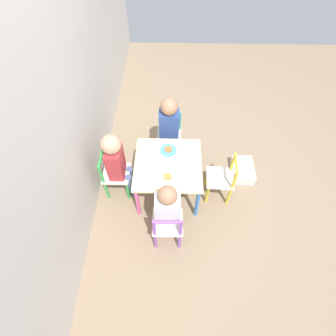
{
  "coord_description": "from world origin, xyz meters",
  "views": [
    {
      "loc": [
        -1.46,
        -0.03,
        2.38
      ],
      "look_at": [
        0.0,
        0.0,
        0.39
      ],
      "focal_mm": 28.0,
      "sensor_mm": 36.0,
      "label": 1
    }
  ],
  "objects_px": {
    "chair_teal": "(169,136)",
    "storage_bin": "(243,170)",
    "child_right": "(169,125)",
    "plate_left": "(168,177)",
    "chair_yellow": "(222,179)",
    "plate_right": "(168,150)",
    "child_back": "(117,160)",
    "kids_table": "(168,168)",
    "chair_purple": "(168,226)",
    "child_left": "(168,209)",
    "chair_green": "(114,174)"
  },
  "relations": [
    {
      "from": "chair_teal",
      "to": "storage_bin",
      "type": "relative_size",
      "value": 1.66
    },
    {
      "from": "child_right",
      "to": "plate_left",
      "type": "bearing_deg",
      "value": -89.88
    },
    {
      "from": "chair_yellow",
      "to": "plate_right",
      "type": "bearing_deg",
      "value": -106.26
    },
    {
      "from": "child_right",
      "to": "child_back",
      "type": "height_order",
      "value": "child_right"
    },
    {
      "from": "kids_table",
      "to": "chair_purple",
      "type": "xyz_separation_m",
      "value": [
        -0.53,
        -0.01,
        -0.13
      ]
    },
    {
      "from": "child_right",
      "to": "kids_table",
      "type": "bearing_deg",
      "value": -90.0
    },
    {
      "from": "kids_table",
      "to": "child_left",
      "type": "bearing_deg",
      "value": -179.09
    },
    {
      "from": "child_right",
      "to": "plate_left",
      "type": "height_order",
      "value": "child_right"
    },
    {
      "from": "chair_teal",
      "to": "child_left",
      "type": "height_order",
      "value": "child_left"
    },
    {
      "from": "chair_purple",
      "to": "child_left",
      "type": "xyz_separation_m",
      "value": [
        0.06,
        0.0,
        0.2
      ]
    },
    {
      "from": "chair_yellow",
      "to": "storage_bin",
      "type": "distance_m",
      "value": 0.45
    },
    {
      "from": "child_left",
      "to": "plate_left",
      "type": "height_order",
      "value": "child_left"
    },
    {
      "from": "chair_purple",
      "to": "plate_left",
      "type": "height_order",
      "value": "chair_purple"
    },
    {
      "from": "chair_purple",
      "to": "child_back",
      "type": "distance_m",
      "value": 0.75
    },
    {
      "from": "child_right",
      "to": "chair_teal",
      "type": "bearing_deg",
      "value": 90.0
    },
    {
      "from": "chair_purple",
      "to": "child_left",
      "type": "distance_m",
      "value": 0.21
    },
    {
      "from": "kids_table",
      "to": "chair_purple",
      "type": "distance_m",
      "value": 0.54
    },
    {
      "from": "chair_green",
      "to": "child_back",
      "type": "relative_size",
      "value": 0.67
    },
    {
      "from": "chair_purple",
      "to": "chair_yellow",
      "type": "xyz_separation_m",
      "value": [
        0.5,
        -0.52,
        0.0
      ]
    },
    {
      "from": "child_left",
      "to": "storage_bin",
      "type": "distance_m",
      "value": 1.15
    },
    {
      "from": "kids_table",
      "to": "child_right",
      "type": "xyz_separation_m",
      "value": [
        0.47,
        -0.0,
        0.09
      ]
    },
    {
      "from": "chair_purple",
      "to": "kids_table",
      "type": "bearing_deg",
      "value": -90.0
    },
    {
      "from": "plate_left",
      "to": "storage_bin",
      "type": "distance_m",
      "value": 0.99
    },
    {
      "from": "plate_left",
      "to": "storage_bin",
      "type": "height_order",
      "value": "plate_left"
    },
    {
      "from": "chair_teal",
      "to": "child_right",
      "type": "height_order",
      "value": "child_right"
    },
    {
      "from": "chair_purple",
      "to": "chair_green",
      "type": "xyz_separation_m",
      "value": [
        0.53,
        0.54,
        0.0
      ]
    },
    {
      "from": "chair_green",
      "to": "child_left",
      "type": "bearing_deg",
      "value": -131.06
    },
    {
      "from": "kids_table",
      "to": "plate_right",
      "type": "relative_size",
      "value": 3.88
    },
    {
      "from": "chair_yellow",
      "to": "plate_right",
      "type": "distance_m",
      "value": 0.6
    },
    {
      "from": "child_left",
      "to": "chair_teal",
      "type": "bearing_deg",
      "value": -90.73
    },
    {
      "from": "kids_table",
      "to": "chair_green",
      "type": "distance_m",
      "value": 0.54
    },
    {
      "from": "plate_right",
      "to": "kids_table",
      "type": "bearing_deg",
      "value": 180.0
    },
    {
      "from": "kids_table",
      "to": "chair_purple",
      "type": "relative_size",
      "value": 1.17
    },
    {
      "from": "chair_teal",
      "to": "chair_yellow",
      "type": "xyz_separation_m",
      "value": [
        -0.56,
        -0.52,
        0.0
      ]
    },
    {
      "from": "kids_table",
      "to": "plate_left",
      "type": "relative_size",
      "value": 3.69
    },
    {
      "from": "chair_green",
      "to": "plate_left",
      "type": "relative_size",
      "value": 3.17
    },
    {
      "from": "kids_table",
      "to": "child_right",
      "type": "distance_m",
      "value": 0.48
    },
    {
      "from": "kids_table",
      "to": "chair_teal",
      "type": "xyz_separation_m",
      "value": [
        0.53,
        -0.0,
        -0.13
      ]
    },
    {
      "from": "chair_green",
      "to": "child_right",
      "type": "relative_size",
      "value": 0.66
    },
    {
      "from": "chair_green",
      "to": "chair_yellow",
      "type": "bearing_deg",
      "value": -91.69
    },
    {
      "from": "chair_teal",
      "to": "child_left",
      "type": "relative_size",
      "value": 0.68
    },
    {
      "from": "chair_teal",
      "to": "child_right",
      "type": "xyz_separation_m",
      "value": [
        -0.06,
        0.0,
        0.22
      ]
    },
    {
      "from": "chair_yellow",
      "to": "plate_left",
      "type": "relative_size",
      "value": 3.17
    },
    {
      "from": "chair_green",
      "to": "child_left",
      "type": "distance_m",
      "value": 0.74
    },
    {
      "from": "plate_right",
      "to": "plate_left",
      "type": "height_order",
      "value": "same"
    },
    {
      "from": "chair_teal",
      "to": "chair_purple",
      "type": "bearing_deg",
      "value": -89.31
    },
    {
      "from": "child_left",
      "to": "child_back",
      "type": "relative_size",
      "value": 0.98
    },
    {
      "from": "child_right",
      "to": "storage_bin",
      "type": "xyz_separation_m",
      "value": [
        -0.23,
        -0.81,
        -0.43
      ]
    },
    {
      "from": "chair_yellow",
      "to": "plate_right",
      "type": "xyz_separation_m",
      "value": [
        0.19,
        0.53,
        0.2
      ]
    },
    {
      "from": "chair_purple",
      "to": "child_right",
      "type": "height_order",
      "value": "child_right"
    }
  ]
}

